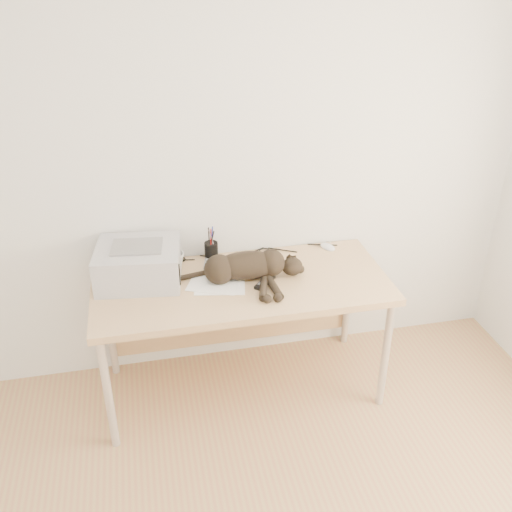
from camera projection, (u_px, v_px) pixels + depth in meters
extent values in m
plane|color=silver|center=(228.00, 162.00, 3.12)|extent=(3.50, 0.00, 3.50)
cube|color=tan|center=(242.00, 285.00, 3.10)|extent=(1.60, 0.70, 0.04)
cylinder|color=silver|center=(108.00, 394.00, 2.88)|extent=(0.04, 0.04, 0.70)
cylinder|color=silver|center=(385.00, 355.00, 3.16)|extent=(0.04, 0.04, 0.70)
cylinder|color=silver|center=(109.00, 326.00, 3.39)|extent=(0.04, 0.04, 0.70)
cylinder|color=silver|center=(348.00, 297.00, 3.67)|extent=(0.04, 0.04, 0.70)
cube|color=tan|center=(232.00, 302.00, 3.53)|extent=(1.48, 0.02, 0.60)
cube|color=#A5A5AA|center=(139.00, 264.00, 3.06)|extent=(0.48, 0.43, 0.20)
cube|color=black|center=(139.00, 262.00, 3.06)|extent=(0.37, 0.07, 0.12)
cube|color=slate|center=(137.00, 247.00, 3.01)|extent=(0.29, 0.22, 0.01)
cube|color=white|center=(220.00, 286.00, 3.05)|extent=(0.30, 0.23, 0.00)
cube|color=white|center=(214.00, 284.00, 3.06)|extent=(0.32, 0.28, 0.00)
ellipsoid|color=black|center=(247.00, 265.00, 3.09)|extent=(0.39, 0.18, 0.16)
sphere|color=black|center=(219.00, 269.00, 3.06)|extent=(0.16, 0.16, 0.16)
ellipsoid|color=black|center=(292.00, 266.00, 3.12)|extent=(0.12, 0.11, 0.10)
cone|color=black|center=(290.00, 256.00, 3.14)|extent=(0.04, 0.05, 0.05)
cone|color=black|center=(295.00, 257.00, 3.15)|extent=(0.04, 0.06, 0.05)
cylinder|color=black|center=(264.00, 287.00, 3.00)|extent=(0.05, 0.22, 0.04)
cylinder|color=black|center=(274.00, 287.00, 3.01)|extent=(0.05, 0.22, 0.04)
cylinder|color=black|center=(191.00, 276.00, 3.11)|extent=(0.24, 0.04, 0.03)
imported|color=white|center=(175.00, 261.00, 3.19)|extent=(0.14, 0.14, 0.10)
cylinder|color=black|center=(211.00, 251.00, 3.29)|extent=(0.08, 0.08, 0.11)
cylinder|color=#990C0C|center=(209.00, 240.00, 3.25)|extent=(0.01, 0.01, 0.15)
cylinder|color=navy|center=(213.00, 239.00, 3.26)|extent=(0.01, 0.01, 0.15)
cylinder|color=black|center=(211.00, 241.00, 3.24)|extent=(0.01, 0.01, 0.15)
cube|color=slate|center=(209.00, 261.00, 3.27)|extent=(0.09, 0.20, 0.02)
cube|color=black|center=(265.00, 282.00, 3.07)|extent=(0.14, 0.15, 0.02)
ellipsoid|color=white|center=(328.00, 245.00, 3.43)|extent=(0.10, 0.13, 0.04)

